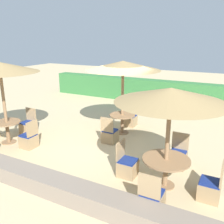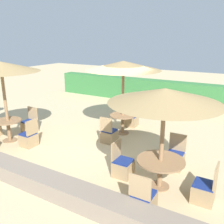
{
  "view_description": "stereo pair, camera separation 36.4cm",
  "coord_description": "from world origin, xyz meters",
  "px_view_note": "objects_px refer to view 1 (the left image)",
  "views": [
    {
      "loc": [
        3.96,
        -6.89,
        3.44
      ],
      "look_at": [
        0.0,
        0.6,
        0.9
      ],
      "focal_mm": 40.0,
      "sensor_mm": 36.0,
      "label": 1
    },
    {
      "loc": [
        4.27,
        -6.71,
        3.44
      ],
      "look_at": [
        0.0,
        0.6,
        0.9
      ],
      "focal_mm": 40.0,
      "sensor_mm": 36.0,
      "label": 2
    }
  ],
  "objects_px": {
    "round_table_front_left": "(7,127)",
    "patio_chair_front_right_north": "(178,158)",
    "patio_chair_front_right_west": "(127,166)",
    "parasol_center": "(123,66)",
    "round_table_center": "(122,119)",
    "patio_chair_front_right_south": "(152,200)",
    "patio_chair_front_left_north": "(28,127)",
    "patio_chair_center_south": "(110,135)",
    "parasol_front_right": "(171,96)",
    "round_table_front_right": "(166,164)",
    "patio_chair_center_north": "(130,119)",
    "patio_chair_front_left_east": "(29,140)",
    "patio_chair_front_right_east": "(210,188)"
  },
  "relations": [
    {
      "from": "round_table_front_left",
      "to": "patio_chair_front_right_north",
      "type": "distance_m",
      "value": 5.58
    },
    {
      "from": "patio_chair_front_right_west",
      "to": "parasol_center",
      "type": "bearing_deg",
      "value": -151.98
    },
    {
      "from": "round_table_center",
      "to": "patio_chair_front_right_south",
      "type": "bearing_deg",
      "value": -56.57
    },
    {
      "from": "patio_chair_front_left_north",
      "to": "parasol_center",
      "type": "bearing_deg",
      "value": -151.51
    },
    {
      "from": "patio_chair_center_south",
      "to": "round_table_front_left",
      "type": "relative_size",
      "value": 1.03
    },
    {
      "from": "parasol_center",
      "to": "round_table_center",
      "type": "distance_m",
      "value": 1.95
    },
    {
      "from": "patio_chair_front_right_west",
      "to": "patio_chair_front_right_south",
      "type": "bearing_deg",
      "value": 44.73
    },
    {
      "from": "parasol_front_right",
      "to": "patio_chair_front_right_west",
      "type": "relative_size",
      "value": 2.68
    },
    {
      "from": "patio_chair_front_right_north",
      "to": "parasol_front_right",
      "type": "bearing_deg",
      "value": 88.12
    },
    {
      "from": "round_table_center",
      "to": "round_table_front_right",
      "type": "height_order",
      "value": "round_table_center"
    },
    {
      "from": "parasol_center",
      "to": "patio_chair_front_right_north",
      "type": "xyz_separation_m",
      "value": [
        2.45,
        -1.57,
        -2.23
      ]
    },
    {
      "from": "patio_chair_center_north",
      "to": "patio_chair_front_right_north",
      "type": "height_order",
      "value": "same"
    },
    {
      "from": "round_table_center",
      "to": "patio_chair_front_left_east",
      "type": "bearing_deg",
      "value": -129.41
    },
    {
      "from": "patio_chair_front_right_east",
      "to": "round_table_front_left",
      "type": "bearing_deg",
      "value": 89.2
    },
    {
      "from": "round_table_center",
      "to": "round_table_front_right",
      "type": "relative_size",
      "value": 0.83
    },
    {
      "from": "patio_chair_front_right_east",
      "to": "patio_chair_front_right_west",
      "type": "distance_m",
      "value": 2.03
    },
    {
      "from": "round_table_front_left",
      "to": "round_table_front_right",
      "type": "height_order",
      "value": "round_table_front_left"
    },
    {
      "from": "parasol_center",
      "to": "patio_chair_front_right_north",
      "type": "bearing_deg",
      "value": -32.73
    },
    {
      "from": "patio_chair_front_left_north",
      "to": "patio_chair_front_right_north",
      "type": "relative_size",
      "value": 1.0
    },
    {
      "from": "parasol_center",
      "to": "patio_chair_front_left_east",
      "type": "xyz_separation_m",
      "value": [
        -2.11,
        -2.57,
        -2.23
      ]
    },
    {
      "from": "patio_chair_front_left_north",
      "to": "round_table_front_right",
      "type": "distance_m",
      "value": 5.57
    },
    {
      "from": "parasol_center",
      "to": "patio_chair_front_left_east",
      "type": "distance_m",
      "value": 4.0
    },
    {
      "from": "parasol_center",
      "to": "patio_chair_center_south",
      "type": "bearing_deg",
      "value": -89.91
    },
    {
      "from": "patio_chair_front_left_east",
      "to": "patio_chair_front_right_east",
      "type": "height_order",
      "value": "same"
    },
    {
      "from": "patio_chair_center_north",
      "to": "patio_chair_front_right_east",
      "type": "distance_m",
      "value": 5.01
    },
    {
      "from": "round_table_center",
      "to": "patio_chair_front_right_north",
      "type": "bearing_deg",
      "value": -32.73
    },
    {
      "from": "round_table_front_left",
      "to": "patio_chair_front_right_south",
      "type": "distance_m",
      "value": 5.57
    },
    {
      "from": "parasol_front_right",
      "to": "round_table_front_right",
      "type": "bearing_deg",
      "value": 0.0
    },
    {
      "from": "patio_chair_front_right_south",
      "to": "patio_chair_front_left_east",
      "type": "bearing_deg",
      "value": 166.24
    },
    {
      "from": "round_table_front_right",
      "to": "patio_chair_front_right_south",
      "type": "relative_size",
      "value": 1.21
    },
    {
      "from": "round_table_front_right",
      "to": "patio_chair_front_right_south",
      "type": "bearing_deg",
      "value": -88.93
    },
    {
      "from": "patio_chair_front_left_east",
      "to": "round_table_front_left",
      "type": "bearing_deg",
      "value": 92.48
    },
    {
      "from": "patio_chair_center_south",
      "to": "patio_chair_front_right_south",
      "type": "xyz_separation_m",
      "value": [
        2.43,
        -2.7,
        0.0
      ]
    },
    {
      "from": "patio_chair_center_north",
      "to": "patio_chair_front_right_north",
      "type": "bearing_deg",
      "value": 135.54
    },
    {
      "from": "patio_chair_front_right_west",
      "to": "patio_chair_front_right_south",
      "type": "xyz_separation_m",
      "value": [
        1.02,
        -1.03,
        0.0
      ]
    },
    {
      "from": "round_table_front_right",
      "to": "patio_chair_front_right_north",
      "type": "relative_size",
      "value": 1.21
    },
    {
      "from": "patio_chair_center_north",
      "to": "patio_chair_front_left_north",
      "type": "height_order",
      "value": "same"
    },
    {
      "from": "patio_chair_center_south",
      "to": "patio_chair_front_right_south",
      "type": "relative_size",
      "value": 1.0
    },
    {
      "from": "round_table_front_left",
      "to": "patio_chair_front_left_north",
      "type": "distance_m",
      "value": 0.99
    },
    {
      "from": "patio_chair_front_left_east",
      "to": "patio_chair_front_right_south",
      "type": "bearing_deg",
      "value": -103.76
    },
    {
      "from": "parasol_center",
      "to": "round_table_center",
      "type": "bearing_deg",
      "value": -97.13
    },
    {
      "from": "round_table_center",
      "to": "patio_chair_front_left_east",
      "type": "relative_size",
      "value": 1.0
    },
    {
      "from": "patio_chair_front_left_north",
      "to": "round_table_front_right",
      "type": "bearing_deg",
      "value": 169.83
    },
    {
      "from": "round_table_front_left",
      "to": "parasol_front_right",
      "type": "bearing_deg",
      "value": -0.43
    },
    {
      "from": "round_table_center",
      "to": "patio_chair_front_right_east",
      "type": "relative_size",
      "value": 1.0
    },
    {
      "from": "parasol_center",
      "to": "round_table_center",
      "type": "xyz_separation_m",
      "value": [
        -0.0,
        -0.0,
        -1.95
      ]
    },
    {
      "from": "round_table_front_right",
      "to": "patio_chair_front_right_south",
      "type": "distance_m",
      "value": 1.08
    },
    {
      "from": "round_table_center",
      "to": "patio_chair_front_left_east",
      "type": "distance_m",
      "value": 3.34
    },
    {
      "from": "parasol_front_right",
      "to": "patio_chair_front_right_west",
      "type": "bearing_deg",
      "value": -179.78
    },
    {
      "from": "round_table_center",
      "to": "patio_chair_center_south",
      "type": "bearing_deg",
      "value": -89.91
    }
  ]
}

